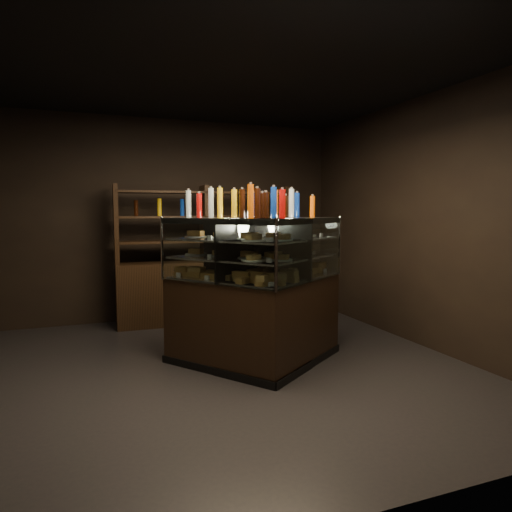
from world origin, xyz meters
The scene contains 7 objects.
ground centered at (0.00, 0.00, 0.00)m, with size 5.00×5.00×0.00m, color black.
room_shell centered at (0.00, 0.00, 1.94)m, with size 5.02×5.02×3.01m.
display_case centered at (0.39, -0.01, 0.52)m, with size 2.00×1.59×1.57m.
food_display centered at (0.39, -0.02, 1.17)m, with size 1.55×1.15×0.48m.
bottles_top centered at (0.39, -0.01, 1.71)m, with size 1.38×1.01×0.30m.
potted_conifer centered at (0.46, 1.12, 0.48)m, with size 0.39×0.39×0.84m.
back_shelving centered at (0.34, 2.05, 0.60)m, with size 2.54×0.50×2.00m.
Camera 1 is at (-1.32, -4.44, 1.63)m, focal length 32.00 mm.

